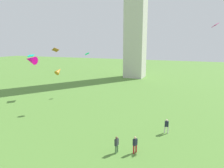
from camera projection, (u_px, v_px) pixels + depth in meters
name	position (u px, v px, depth m)	size (l,w,h in m)	color
person_0	(167.00, 125.00, 24.24)	(0.53, 0.31, 1.71)	silver
person_1	(135.00, 144.00, 19.89)	(0.40, 0.50, 1.67)	red
person_2	(117.00, 144.00, 19.87)	(0.29, 0.52, 1.68)	#51754C
kite_flying_0	(55.00, 50.00, 40.27)	(1.81, 1.52, 0.95)	#B36524
kite_flying_1	(31.00, 60.00, 27.28)	(1.69, 1.15, 1.28)	#F00698
kite_flying_2	(87.00, 54.00, 41.80)	(0.91, 1.03, 0.62)	#26EFCB
kite_flying_3	(59.00, 71.00, 32.15)	(0.94, 1.44, 1.26)	#B9781B
kite_flying_4	(31.00, 56.00, 36.29)	(1.48, 1.61, 0.38)	#05CEA4
kite_flying_5	(215.00, 25.00, 23.83)	(0.81, 1.04, 0.59)	#C91277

